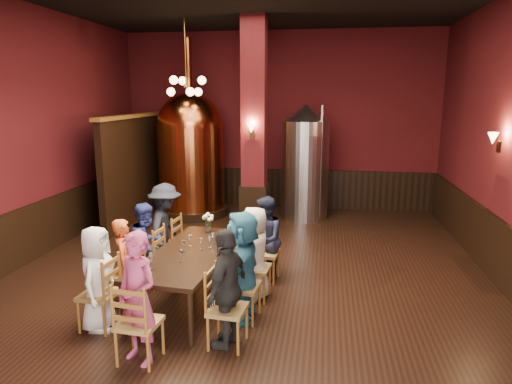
# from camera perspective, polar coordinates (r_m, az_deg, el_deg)

# --- Properties ---
(room) EXTENTS (10.00, 10.02, 4.50)m
(room) POSITION_cam_1_polar(r_m,az_deg,el_deg) (6.97, -1.36, 6.56)
(room) COLOR black
(room) RESTS_ON ground
(wainscot_right) EXTENTS (0.08, 9.90, 1.00)m
(wainscot_right) POSITION_cam_1_polar(r_m,az_deg,el_deg) (7.75, 29.23, -7.71)
(wainscot_right) COLOR black
(wainscot_right) RESTS_ON ground
(wainscot_back) EXTENTS (7.90, 0.08, 1.00)m
(wainscot_back) POSITION_cam_1_polar(r_m,az_deg,el_deg) (12.10, 2.78, 0.52)
(wainscot_back) COLOR black
(wainscot_back) RESTS_ON ground
(wainscot_left) EXTENTS (0.08, 9.90, 1.00)m
(wainscot_left) POSITION_cam_1_polar(r_m,az_deg,el_deg) (8.90, -27.38, -5.09)
(wainscot_left) COLOR black
(wainscot_left) RESTS_ON ground
(column) EXTENTS (0.58, 0.58, 4.50)m
(column) POSITION_cam_1_polar(r_m,az_deg,el_deg) (9.77, -0.22, 8.14)
(column) COLOR #4D1015
(column) RESTS_ON ground
(partition) EXTENTS (0.22, 3.50, 2.40)m
(partition) POSITION_cam_1_polar(r_m,az_deg,el_deg) (11.09, -14.86, 2.75)
(partition) COLOR black
(partition) RESTS_ON ground
(pendant_cluster) EXTENTS (0.90, 0.90, 1.70)m
(pendant_cluster) POSITION_cam_1_polar(r_m,az_deg,el_deg) (10.19, -8.71, 12.95)
(pendant_cluster) COLOR #A57226
(pendant_cluster) RESTS_ON room
(sconce_wall) EXTENTS (0.20, 0.20, 0.36)m
(sconce_wall) POSITION_cam_1_polar(r_m,az_deg,el_deg) (8.12, 28.13, 5.58)
(sconce_wall) COLOR black
(sconce_wall) RESTS_ON room
(sconce_column) EXTENTS (0.20, 0.20, 0.36)m
(sconce_column) POSITION_cam_1_polar(r_m,az_deg,el_deg) (9.48, -0.50, 7.72)
(sconce_column) COLOR black
(sconce_column) RESTS_ON column
(dining_table) EXTENTS (1.21, 2.48, 0.75)m
(dining_table) POSITION_cam_1_polar(r_m,az_deg,el_deg) (6.57, -8.12, -7.89)
(dining_table) COLOR black
(dining_table) RESTS_ON ground
(chair_0) EXTENTS (0.50, 0.50, 0.92)m
(chair_0) POSITION_cam_1_polar(r_m,az_deg,el_deg) (6.21, -19.07, -11.95)
(chair_0) COLOR brown
(chair_0) RESTS_ON ground
(person_0) EXTENTS (0.46, 0.68, 1.34)m
(person_0) POSITION_cam_1_polar(r_m,az_deg,el_deg) (6.13, -19.20, -10.14)
(person_0) COLOR white
(person_0) RESTS_ON ground
(chair_1) EXTENTS (0.50, 0.50, 0.92)m
(chair_1) POSITION_cam_1_polar(r_m,az_deg,el_deg) (6.73, -15.96, -9.83)
(chair_1) COLOR brown
(chair_1) RESTS_ON ground
(person_1) EXTENTS (0.39, 0.51, 1.26)m
(person_1) POSITION_cam_1_polar(r_m,az_deg,el_deg) (6.67, -16.04, -8.48)
(person_1) COLOR #CA4F22
(person_1) RESTS_ON ground
(chair_2) EXTENTS (0.50, 0.50, 0.92)m
(chair_2) POSITION_cam_1_polar(r_m,az_deg,el_deg) (7.27, -13.38, -8.03)
(chair_2) COLOR brown
(chair_2) RESTS_ON ground
(person_2) EXTENTS (0.47, 0.70, 1.33)m
(person_2) POSITION_cam_1_polar(r_m,az_deg,el_deg) (7.21, -13.46, -6.51)
(person_2) COLOR navy
(person_2) RESTS_ON ground
(chair_3) EXTENTS (0.50, 0.50, 0.92)m
(chair_3) POSITION_cam_1_polar(r_m,az_deg,el_deg) (7.84, -11.15, -6.45)
(chair_3) COLOR brown
(chair_3) RESTS_ON ground
(person_3) EXTENTS (0.65, 1.02, 1.50)m
(person_3) POSITION_cam_1_polar(r_m,az_deg,el_deg) (7.75, -11.23, -4.42)
(person_3) COLOR black
(person_3) RESTS_ON ground
(chair_4) EXTENTS (0.50, 0.50, 0.92)m
(chair_4) POSITION_cam_1_polar(r_m,az_deg,el_deg) (5.53, -3.58, -14.36)
(chair_4) COLOR brown
(chair_4) RESTS_ON ground
(person_4) EXTENTS (0.56, 0.90, 1.44)m
(person_4) POSITION_cam_1_polar(r_m,az_deg,el_deg) (5.42, -3.62, -11.90)
(person_4) COLOR black
(person_4) RESTS_ON ground
(chair_5) EXTENTS (0.50, 0.50, 0.92)m
(chair_5) POSITION_cam_1_polar(r_m,az_deg,el_deg) (6.11, -1.66, -11.66)
(chair_5) COLOR brown
(chair_5) RESTS_ON ground
(person_5) EXTENTS (0.47, 1.38, 1.48)m
(person_5) POSITION_cam_1_polar(r_m,az_deg,el_deg) (6.00, -1.68, -9.21)
(person_5) COLOR teal
(person_5) RESTS_ON ground
(chair_6) EXTENTS (0.50, 0.50, 0.92)m
(chair_6) POSITION_cam_1_polar(r_m,az_deg,el_deg) (6.70, -0.14, -9.46)
(chair_6) COLOR brown
(chair_6) RESTS_ON ground
(person_6) EXTENTS (0.59, 0.76, 1.37)m
(person_6) POSITION_cam_1_polar(r_m,az_deg,el_deg) (6.62, -0.14, -7.67)
(person_6) COLOR beige
(person_6) RESTS_ON ground
(chair_7) EXTENTS (0.50, 0.50, 0.92)m
(chair_7) POSITION_cam_1_polar(r_m,az_deg,el_deg) (7.31, 1.15, -7.59)
(chair_7) COLOR brown
(chair_7) RESTS_ON ground
(person_7) EXTENTS (0.38, 0.69, 1.37)m
(person_7) POSITION_cam_1_polar(r_m,az_deg,el_deg) (7.24, 1.15, -5.92)
(person_7) COLOR #191C32
(person_7) RESTS_ON ground
(chair_8) EXTENTS (0.50, 0.50, 0.92)m
(chair_8) POSITION_cam_1_polar(r_m,az_deg,el_deg) (5.38, -14.42, -15.52)
(chair_8) COLOR brown
(chair_8) RESTS_ON ground
(person_8) EXTENTS (0.65, 0.56, 1.50)m
(person_8) POSITION_cam_1_polar(r_m,az_deg,el_deg) (5.26, -14.59, -12.72)
(person_8) COLOR #AB3966
(person_8) RESTS_ON ground
(copper_kettle) EXTENTS (1.79, 1.79, 4.22)m
(copper_kettle) POSITION_cam_1_polar(r_m,az_deg,el_deg) (11.25, -8.14, 4.89)
(copper_kettle) COLOR black
(copper_kettle) RESTS_ON ground
(steel_vessel) EXTENTS (1.23, 1.23, 2.70)m
(steel_vessel) POSITION_cam_1_polar(r_m,az_deg,el_deg) (10.89, 6.15, 3.70)
(steel_vessel) COLOR #B2B2B7
(steel_vessel) RESTS_ON ground
(rose_vase) EXTENTS (0.19, 0.19, 0.32)m
(rose_vase) POSITION_cam_1_polar(r_m,az_deg,el_deg) (7.34, -6.04, -3.47)
(rose_vase) COLOR white
(rose_vase) RESTS_ON dining_table
(wine_glass_0) EXTENTS (0.07, 0.07, 0.17)m
(wine_glass_0) POSITION_cam_1_polar(r_m,az_deg,el_deg) (6.65, -5.79, -6.24)
(wine_glass_0) COLOR white
(wine_glass_0) RESTS_ON dining_table
(wine_glass_1) EXTENTS (0.07, 0.07, 0.17)m
(wine_glass_1) POSITION_cam_1_polar(r_m,az_deg,el_deg) (6.15, -9.29, -7.91)
(wine_glass_1) COLOR white
(wine_glass_1) RESTS_ON dining_table
(wine_glass_2) EXTENTS (0.07, 0.07, 0.17)m
(wine_glass_2) POSITION_cam_1_polar(r_m,az_deg,el_deg) (6.79, -4.55, -5.83)
(wine_glass_2) COLOR white
(wine_glass_2) RESTS_ON dining_table
(wine_glass_3) EXTENTS (0.07, 0.07, 0.17)m
(wine_glass_3) POSITION_cam_1_polar(r_m,az_deg,el_deg) (6.74, -8.30, -6.05)
(wine_glass_3) COLOR white
(wine_glass_3) RESTS_ON dining_table
(wine_glass_4) EXTENTS (0.07, 0.07, 0.17)m
(wine_glass_4) POSITION_cam_1_polar(r_m,az_deg,el_deg) (6.52, -9.01, -6.71)
(wine_glass_4) COLOR white
(wine_glass_4) RESTS_ON dining_table
(wine_glass_5) EXTENTS (0.07, 0.07, 0.17)m
(wine_glass_5) POSITION_cam_1_polar(r_m,az_deg,el_deg) (6.58, -6.89, -6.48)
(wine_glass_5) COLOR white
(wine_glass_5) RESTS_ON dining_table
(wine_glass_6) EXTENTS (0.07, 0.07, 0.17)m
(wine_glass_6) POSITION_cam_1_polar(r_m,az_deg,el_deg) (6.80, -5.41, -5.83)
(wine_glass_6) COLOR white
(wine_glass_6) RESTS_ON dining_table
(wine_glass_7) EXTENTS (0.07, 0.07, 0.17)m
(wine_glass_7) POSITION_cam_1_polar(r_m,az_deg,el_deg) (6.00, -12.89, -8.55)
(wine_glass_7) COLOR white
(wine_glass_7) RESTS_ON dining_table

